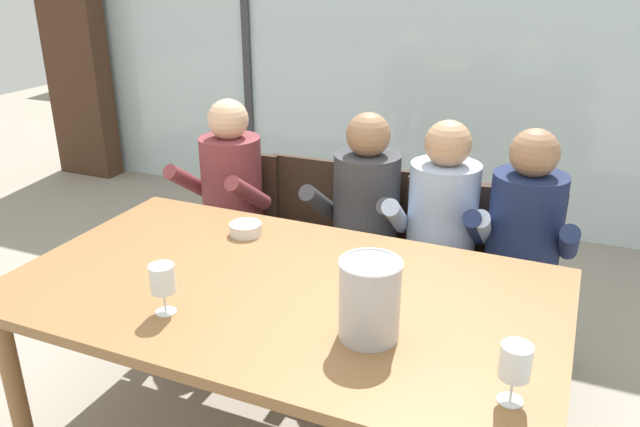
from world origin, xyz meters
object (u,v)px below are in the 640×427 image
wine_glass_near_bucket (163,280)px  tasting_bowl (246,229)px  dining_table (282,303)px  chair_left_of_center (301,229)px  chair_right_of_center (444,258)px  person_maroon_top (224,199)px  person_pale_blue_shirt (439,234)px  ice_bucket_primary (370,298)px  chair_near_curtain (236,221)px  chair_near_window_right (512,270)px  person_navy_polo (520,248)px  person_charcoal_jacket (360,221)px  chair_center (366,241)px  wine_glass_by_left_taster (515,364)px

wine_glass_near_bucket → tasting_bowl: bearing=96.3°
dining_table → chair_left_of_center: bearing=111.3°
chair_right_of_center → person_maroon_top: 1.17m
chair_left_of_center → person_pale_blue_shirt: (0.77, -0.16, 0.17)m
tasting_bowl → ice_bucket_primary: bearing=-35.5°
chair_near_curtain → chair_right_of_center: same height
dining_table → chair_near_window_right: 1.20m
person_pale_blue_shirt → person_navy_polo: (0.36, -0.00, 0.00)m
person_pale_blue_shirt → person_charcoal_jacket: bearing=176.1°
chair_center → wine_glass_by_left_taster: wine_glass_by_left_taster is taller
ice_bucket_primary → chair_near_window_right: bearing=74.6°
chair_right_of_center → person_charcoal_jacket: 0.45m
chair_near_curtain → chair_right_of_center: size_ratio=1.00×
dining_table → ice_bucket_primary: 0.48m
chair_near_window_right → wine_glass_near_bucket: size_ratio=5.00×
chair_near_curtain → chair_left_of_center: size_ratio=1.00×
person_maroon_top → dining_table: bearing=-43.2°
person_charcoal_jacket → person_navy_polo: bearing=2.8°
chair_center → chair_right_of_center: 0.42m
chair_left_of_center → wine_glass_near_bucket: (0.12, -1.31, 0.37)m
chair_near_curtain → chair_near_window_right: same height
person_pale_blue_shirt → tasting_bowl: 0.88m
person_maroon_top → person_charcoal_jacket: 0.76m
chair_left_of_center → wine_glass_by_left_taster: (1.23, -1.32, 0.36)m
chair_near_curtain → chair_right_of_center: 1.15m
chair_right_of_center → chair_near_window_right: same height
person_charcoal_jacket → chair_right_of_center: bearing=19.0°
chair_right_of_center → person_pale_blue_shirt: 0.21m
chair_left_of_center → tasting_bowl: 0.71m
dining_table → wine_glass_near_bucket: wine_glass_near_bucket is taller
chair_near_curtain → person_maroon_top: (0.00, -0.11, 0.17)m
person_maroon_top → wine_glass_by_left_taster: bearing=-31.4°
wine_glass_near_bucket → chair_right_of_center: bearing=62.5°
ice_bucket_primary → wine_glass_by_left_taster: (0.45, -0.14, -0.02)m
chair_near_window_right → tasting_bowl: 1.24m
wine_glass_near_bucket → dining_table: bearing=49.3°
chair_center → wine_glass_near_bucket: 1.38m
chair_center → chair_left_of_center: bearing=174.8°
chair_right_of_center → person_pale_blue_shirt: person_pale_blue_shirt is taller
dining_table → wine_glass_near_bucket: bearing=-130.7°
chair_left_of_center → wine_glass_near_bucket: size_ratio=5.00×
chair_left_of_center → person_pale_blue_shirt: person_pale_blue_shirt is taller
ice_bucket_primary → tasting_bowl: ice_bucket_primary is taller
chair_left_of_center → chair_right_of_center: 0.78m
person_charcoal_jacket → ice_bucket_primary: (0.40, -1.02, 0.21)m
chair_near_curtain → wine_glass_by_left_taster: (1.60, -1.27, 0.36)m
person_maroon_top → ice_bucket_primary: size_ratio=4.57×
chair_left_of_center → tasting_bowl: chair_left_of_center is taller
person_navy_polo → wine_glass_by_left_taster: (0.10, -1.16, 0.19)m
chair_near_window_right → wine_glass_by_left_taster: bearing=-91.5°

